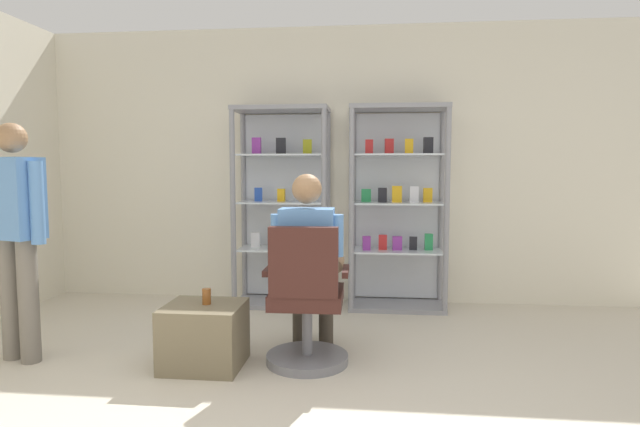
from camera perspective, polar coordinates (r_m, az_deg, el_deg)
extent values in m
cube|color=silver|center=(5.24, 2.34, 5.23)|extent=(6.00, 0.10, 2.70)
cylinder|color=gray|center=(4.92, -9.47, 0.52)|extent=(0.05, 0.05, 1.90)
cylinder|color=gray|center=(4.76, 0.43, 0.44)|extent=(0.05, 0.05, 1.90)
cylinder|color=gray|center=(5.31, -8.31, 0.86)|extent=(0.05, 0.05, 1.90)
cylinder|color=gray|center=(5.16, 0.87, 0.80)|extent=(0.05, 0.05, 1.90)
cube|color=gray|center=(5.04, -4.24, 11.27)|extent=(0.90, 0.45, 0.04)
cube|color=gray|center=(5.17, -4.11, -9.66)|extent=(0.90, 0.45, 0.04)
cube|color=silver|center=(5.23, -3.76, 0.84)|extent=(0.84, 0.02, 1.80)
cube|color=silver|center=(5.07, -4.15, -3.85)|extent=(0.82, 0.39, 0.02)
cube|color=silver|center=(5.12, -7.04, -2.87)|extent=(0.09, 0.04, 0.14)
cube|color=#999919|center=(5.07, -5.24, -2.95)|extent=(0.08, 0.05, 0.14)
cube|color=red|center=(5.01, -3.09, -2.97)|extent=(0.08, 0.05, 0.15)
cube|color=red|center=(5.05, -1.03, -3.01)|extent=(0.08, 0.04, 0.13)
cube|color=silver|center=(5.02, -4.18, 1.23)|extent=(0.82, 0.39, 0.02)
cube|color=#264CB2|center=(5.08, -6.73, 2.08)|extent=(0.08, 0.05, 0.13)
cube|color=gold|center=(5.02, -4.24, 2.02)|extent=(0.07, 0.04, 0.12)
cube|color=black|center=(4.95, -1.42, 2.06)|extent=(0.08, 0.04, 0.13)
cube|color=silver|center=(5.01, -4.21, 6.38)|extent=(0.82, 0.39, 0.02)
cube|color=purple|center=(5.05, -6.93, 7.33)|extent=(0.08, 0.05, 0.16)
cube|color=black|center=(4.99, -4.29, 7.35)|extent=(0.09, 0.04, 0.15)
cube|color=#999919|center=(4.97, -1.39, 7.29)|extent=(0.09, 0.04, 0.14)
cylinder|color=gray|center=(4.75, 3.44, 0.42)|extent=(0.05, 0.05, 1.90)
cylinder|color=gray|center=(4.78, 13.66, 0.32)|extent=(0.05, 0.05, 1.90)
cylinder|color=gray|center=(5.14, 3.64, 0.77)|extent=(0.05, 0.05, 1.90)
cylinder|color=gray|center=(5.18, 13.08, 0.68)|extent=(0.05, 0.05, 1.90)
cube|color=gray|center=(4.96, 8.61, 11.33)|extent=(0.90, 0.45, 0.04)
cube|color=gray|center=(5.10, 8.33, -9.92)|extent=(0.90, 0.45, 0.04)
cube|color=silver|center=(5.16, 8.37, 0.74)|extent=(0.84, 0.02, 1.80)
cube|color=silver|center=(4.99, 8.41, -4.03)|extent=(0.82, 0.39, 0.02)
cube|color=purple|center=(4.93, 5.09, -3.23)|extent=(0.08, 0.06, 0.13)
cube|color=red|center=(4.97, 6.86, -3.14)|extent=(0.08, 0.04, 0.14)
cube|color=purple|center=(4.97, 8.41, -3.22)|extent=(0.09, 0.05, 0.13)
cube|color=black|center=(5.01, 10.13, -3.21)|extent=(0.08, 0.04, 0.12)
cube|color=#268C4C|center=(5.02, 11.76, -3.05)|extent=(0.08, 0.04, 0.15)
cube|color=silver|center=(4.94, 8.48, 1.13)|extent=(0.82, 0.39, 0.02)
cube|color=#268C4C|center=(4.98, 5.05, 1.98)|extent=(0.09, 0.04, 0.12)
cube|color=black|center=(4.92, 6.83, 2.02)|extent=(0.08, 0.05, 0.13)
cube|color=gold|center=(4.92, 8.38, 2.11)|extent=(0.09, 0.05, 0.15)
cube|color=silver|center=(4.95, 10.23, 2.08)|extent=(0.08, 0.04, 0.15)
cube|color=gold|center=(5.00, 11.66, 1.98)|extent=(0.08, 0.04, 0.13)
cube|color=silver|center=(4.93, 8.55, 6.36)|extent=(0.82, 0.39, 0.02)
cube|color=red|center=(4.91, 5.38, 7.26)|extent=(0.07, 0.05, 0.13)
cube|color=red|center=(4.95, 7.55, 7.27)|extent=(0.08, 0.05, 0.14)
cube|color=gold|center=(4.90, 9.69, 7.24)|extent=(0.08, 0.05, 0.14)
cube|color=black|center=(4.91, 11.72, 7.27)|extent=(0.09, 0.06, 0.15)
cylinder|color=slate|center=(3.71, -1.40, -15.52)|extent=(0.56, 0.56, 0.06)
cylinder|color=slate|center=(3.64, -1.41, -12.50)|extent=(0.07, 0.07, 0.41)
cube|color=#3F1E19|center=(3.58, -1.42, -9.06)|extent=(0.49, 0.49, 0.10)
cube|color=#3F1E19|center=(3.32, -1.82, -5.33)|extent=(0.44, 0.09, 0.45)
cube|color=#3F1E19|center=(3.52, 2.81, -6.30)|extent=(0.05, 0.30, 0.04)
cube|color=#3F1E19|center=(3.58, -5.59, -6.14)|extent=(0.05, 0.30, 0.04)
cylinder|color=#3F382D|center=(3.74, 0.45, -6.87)|extent=(0.15, 0.40, 0.14)
cylinder|color=#3F382D|center=(4.00, 0.67, -10.20)|extent=(0.11, 0.11, 0.56)
cylinder|color=#3F382D|center=(3.76, -2.61, -6.81)|extent=(0.15, 0.40, 0.14)
cylinder|color=#3F382D|center=(4.02, -2.22, -10.13)|extent=(0.11, 0.11, 0.56)
cube|color=#598CCC|center=(3.51, -1.43, -3.51)|extent=(0.36, 0.23, 0.50)
sphere|color=#99704C|center=(3.47, -1.44, 2.70)|extent=(0.20, 0.20, 0.20)
cylinder|color=#598CCC|center=(3.48, 1.84, -2.41)|extent=(0.09, 0.09, 0.28)
cylinder|color=#99704C|center=(3.70, 1.98, -5.44)|extent=(0.09, 0.30, 0.08)
cylinder|color=#598CCC|center=(3.53, -4.67, -2.34)|extent=(0.09, 0.09, 0.28)
cylinder|color=#99704C|center=(3.74, -4.19, -5.33)|extent=(0.09, 0.30, 0.08)
cube|color=#72664C|center=(3.67, -12.51, -12.86)|extent=(0.51, 0.46, 0.42)
cylinder|color=brown|center=(3.61, -12.26, -8.82)|extent=(0.06, 0.06, 0.11)
cylinder|color=slate|center=(4.26, -30.65, -7.97)|extent=(0.13, 0.13, 0.85)
cylinder|color=slate|center=(4.12, -29.17, -8.34)|extent=(0.13, 0.13, 0.85)
cylinder|color=#598CCC|center=(3.92, -28.48, 1.04)|extent=(0.09, 0.09, 0.55)
cube|color=#598CCC|center=(4.09, -30.35, 1.45)|extent=(0.41, 0.32, 0.55)
sphere|color=#99704C|center=(4.09, -30.61, 7.12)|extent=(0.20, 0.20, 0.20)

